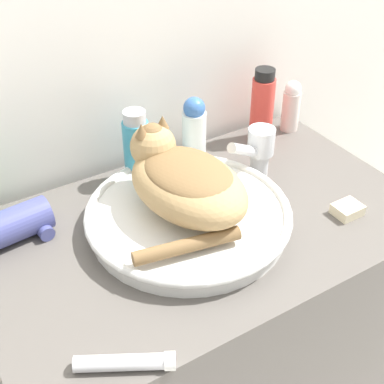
{
  "coord_description": "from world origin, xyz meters",
  "views": [
    {
      "loc": [
        -0.49,
        -0.46,
        1.59
      ],
      "look_at": [
        -0.03,
        0.28,
        0.96
      ],
      "focal_mm": 50.0,
      "sensor_mm": 36.0,
      "label": 1
    }
  ],
  "objects_px": {
    "cat": "(184,179)",
    "mouthwash_bottle": "(137,148)",
    "shampoo_bottle_tall": "(262,106)",
    "soap_bar": "(347,210)",
    "deodorant_stick": "(291,106)",
    "lotion_bottle_white": "(194,130)",
    "faucet": "(258,148)",
    "hair_dryer": "(10,227)",
    "cream_tube": "(126,362)"
  },
  "relations": [
    {
      "from": "shampoo_bottle_tall",
      "to": "hair_dryer",
      "type": "relative_size",
      "value": 1.03
    },
    {
      "from": "mouthwash_bottle",
      "to": "cream_tube",
      "type": "relative_size",
      "value": 1.17
    },
    {
      "from": "faucet",
      "to": "hair_dryer",
      "type": "distance_m",
      "value": 0.58
    },
    {
      "from": "lotion_bottle_white",
      "to": "hair_dryer",
      "type": "bearing_deg",
      "value": -172.75
    },
    {
      "from": "faucet",
      "to": "hair_dryer",
      "type": "relative_size",
      "value": 0.8
    },
    {
      "from": "cat",
      "to": "cream_tube",
      "type": "height_order",
      "value": "cat"
    },
    {
      "from": "cat",
      "to": "soap_bar",
      "type": "height_order",
      "value": "cat"
    },
    {
      "from": "cat",
      "to": "shampoo_bottle_tall",
      "type": "bearing_deg",
      "value": -69.35
    },
    {
      "from": "cat",
      "to": "cream_tube",
      "type": "distance_m",
      "value": 0.39
    },
    {
      "from": "cream_tube",
      "to": "hair_dryer",
      "type": "bearing_deg",
      "value": 98.88
    },
    {
      "from": "hair_dryer",
      "to": "cat",
      "type": "bearing_deg",
      "value": 151.7
    },
    {
      "from": "mouthwash_bottle",
      "to": "cream_tube",
      "type": "bearing_deg",
      "value": -119.07
    },
    {
      "from": "deodorant_stick",
      "to": "lotion_bottle_white",
      "type": "distance_m",
      "value": 0.31
    },
    {
      "from": "cat",
      "to": "cream_tube",
      "type": "xyz_separation_m",
      "value": [
        -0.26,
        -0.26,
        -0.1
      ]
    },
    {
      "from": "cat",
      "to": "faucet",
      "type": "distance_m",
      "value": 0.25
    },
    {
      "from": "lotion_bottle_white",
      "to": "cream_tube",
      "type": "height_order",
      "value": "lotion_bottle_white"
    },
    {
      "from": "deodorant_stick",
      "to": "hair_dryer",
      "type": "distance_m",
      "value": 0.79
    },
    {
      "from": "hair_dryer",
      "to": "cream_tube",
      "type": "bearing_deg",
      "value": 93.65
    },
    {
      "from": "hair_dryer",
      "to": "soap_bar",
      "type": "bearing_deg",
      "value": 149.92
    },
    {
      "from": "shampoo_bottle_tall",
      "to": "hair_dryer",
      "type": "distance_m",
      "value": 0.69
    },
    {
      "from": "cat",
      "to": "deodorant_stick",
      "type": "distance_m",
      "value": 0.5
    },
    {
      "from": "mouthwash_bottle",
      "to": "shampoo_bottle_tall",
      "type": "height_order",
      "value": "shampoo_bottle_tall"
    },
    {
      "from": "mouthwash_bottle",
      "to": "cat",
      "type": "bearing_deg",
      "value": -88.06
    },
    {
      "from": "cat",
      "to": "soap_bar",
      "type": "xyz_separation_m",
      "value": [
        0.32,
        -0.16,
        -0.1
      ]
    },
    {
      "from": "soap_bar",
      "to": "cream_tube",
      "type": "bearing_deg",
      "value": -169.98
    },
    {
      "from": "faucet",
      "to": "mouthwash_bottle",
      "type": "height_order",
      "value": "mouthwash_bottle"
    },
    {
      "from": "mouthwash_bottle",
      "to": "soap_bar",
      "type": "height_order",
      "value": "mouthwash_bottle"
    },
    {
      "from": "mouthwash_bottle",
      "to": "cream_tube",
      "type": "xyz_separation_m",
      "value": [
        -0.26,
        -0.46,
        -0.07
      ]
    },
    {
      "from": "deodorant_stick",
      "to": "shampoo_bottle_tall",
      "type": "distance_m",
      "value": 0.1
    },
    {
      "from": "mouthwash_bottle",
      "to": "hair_dryer",
      "type": "bearing_deg",
      "value": -169.28
    },
    {
      "from": "lotion_bottle_white",
      "to": "hair_dryer",
      "type": "xyz_separation_m",
      "value": [
        -0.48,
        -0.06,
        -0.05
      ]
    },
    {
      "from": "deodorant_stick",
      "to": "lotion_bottle_white",
      "type": "relative_size",
      "value": 0.82
    },
    {
      "from": "shampoo_bottle_tall",
      "to": "soap_bar",
      "type": "relative_size",
      "value": 3.29
    },
    {
      "from": "faucet",
      "to": "soap_bar",
      "type": "height_order",
      "value": "faucet"
    },
    {
      "from": "mouthwash_bottle",
      "to": "hair_dryer",
      "type": "xyz_separation_m",
      "value": [
        -0.32,
        -0.06,
        -0.05
      ]
    },
    {
      "from": "lotion_bottle_white",
      "to": "shampoo_bottle_tall",
      "type": "xyz_separation_m",
      "value": [
        0.21,
        0.0,
        0.01
      ]
    },
    {
      "from": "cat",
      "to": "mouthwash_bottle",
      "type": "distance_m",
      "value": 0.2
    },
    {
      "from": "mouthwash_bottle",
      "to": "shampoo_bottle_tall",
      "type": "bearing_deg",
      "value": 0.0
    },
    {
      "from": "cat",
      "to": "deodorant_stick",
      "type": "xyz_separation_m",
      "value": [
        0.46,
        0.2,
        -0.04
      ]
    },
    {
      "from": "cat",
      "to": "mouthwash_bottle",
      "type": "height_order",
      "value": "cat"
    },
    {
      "from": "shampoo_bottle_tall",
      "to": "mouthwash_bottle",
      "type": "bearing_deg",
      "value": 180.0
    },
    {
      "from": "shampoo_bottle_tall",
      "to": "cat",
      "type": "bearing_deg",
      "value": -150.7
    },
    {
      "from": "cat",
      "to": "shampoo_bottle_tall",
      "type": "distance_m",
      "value": 0.41
    },
    {
      "from": "lotion_bottle_white",
      "to": "soap_bar",
      "type": "distance_m",
      "value": 0.41
    },
    {
      "from": "faucet",
      "to": "soap_bar",
      "type": "relative_size",
      "value": 2.55
    },
    {
      "from": "cat",
      "to": "faucet",
      "type": "relative_size",
      "value": 2.08
    },
    {
      "from": "mouthwash_bottle",
      "to": "hair_dryer",
      "type": "distance_m",
      "value": 0.33
    },
    {
      "from": "cat",
      "to": "soap_bar",
      "type": "relative_size",
      "value": 5.31
    },
    {
      "from": "shampoo_bottle_tall",
      "to": "cream_tube",
      "type": "xyz_separation_m",
      "value": [
        -0.62,
        -0.46,
        -0.08
      ]
    },
    {
      "from": "cat",
      "to": "cream_tube",
      "type": "bearing_deg",
      "value": 126.24
    }
  ]
}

